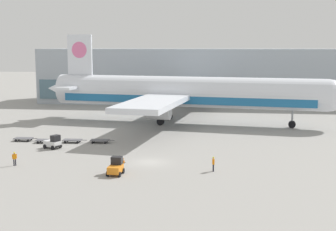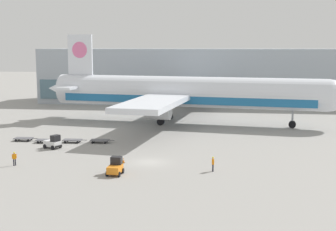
% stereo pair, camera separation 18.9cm
% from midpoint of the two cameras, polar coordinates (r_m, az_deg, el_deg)
% --- Properties ---
extents(ground_plane, '(400.00, 400.00, 0.00)m').
position_cam_midpoint_polar(ground_plane, '(60.20, -2.26, -5.70)').
color(ground_plane, gray).
extents(terminal_building, '(90.00, 18.20, 14.00)m').
position_cam_midpoint_polar(terminal_building, '(123.30, 5.62, 4.83)').
color(terminal_building, '#9EA8B2').
rests_on(terminal_building, ground_plane).
extents(airplane_main, '(57.88, 48.65, 17.00)m').
position_cam_midpoint_polar(airplane_main, '(89.40, 1.65, 2.76)').
color(airplane_main, silver).
rests_on(airplane_main, ground_plane).
extents(baggage_tug_foreground, '(1.74, 2.52, 2.00)m').
position_cam_midpoint_polar(baggage_tug_foreground, '(54.67, -6.48, -6.26)').
color(baggage_tug_foreground, orange).
rests_on(baggage_tug_foreground, ground_plane).
extents(baggage_tug_mid, '(2.80, 2.43, 2.00)m').
position_cam_midpoint_polar(baggage_tug_mid, '(69.91, -13.89, -3.21)').
color(baggage_tug_mid, silver).
rests_on(baggage_tug_mid, ground_plane).
extents(baggage_dolly_lead, '(3.72, 1.59, 0.48)m').
position_cam_midpoint_polar(baggage_dolly_lead, '(76.68, -17.27, -2.69)').
color(baggage_dolly_lead, '#56565B').
rests_on(baggage_dolly_lead, ground_plane).
extents(baggage_dolly_second, '(3.72, 1.59, 0.48)m').
position_cam_midpoint_polar(baggage_dolly_second, '(74.31, -14.79, -2.94)').
color(baggage_dolly_second, '#56565B').
rests_on(baggage_dolly_second, ground_plane).
extents(baggage_dolly_third, '(3.72, 1.59, 0.48)m').
position_cam_midpoint_polar(baggage_dolly_third, '(73.47, -11.64, -2.96)').
color(baggage_dolly_third, '#56565B').
rests_on(baggage_dolly_third, ground_plane).
extents(baggage_dolly_trail, '(3.72, 1.59, 0.48)m').
position_cam_midpoint_polar(baggage_dolly_trail, '(72.57, -8.38, -3.02)').
color(baggage_dolly_trail, '#56565B').
rests_on(baggage_dolly_trail, ground_plane).
extents(ground_crew_near, '(0.28, 0.56, 1.78)m').
position_cam_midpoint_polar(ground_crew_near, '(55.83, 5.45, -5.75)').
color(ground_crew_near, black).
rests_on(ground_crew_near, ground_plane).
extents(ground_crew_far, '(0.47, 0.39, 1.75)m').
position_cam_midpoint_polar(ground_crew_far, '(61.23, -18.29, -4.90)').
color(ground_crew_far, black).
rests_on(ground_crew_far, ground_plane).
extents(traffic_cone_near, '(0.40, 0.40, 0.71)m').
position_cam_midpoint_polar(traffic_cone_near, '(59.97, -5.52, -5.45)').
color(traffic_cone_near, black).
rests_on(traffic_cone_near, ground_plane).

